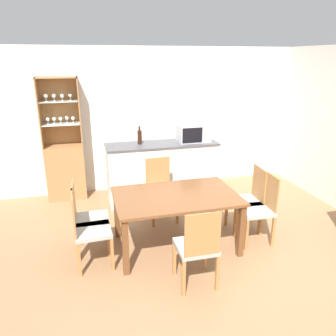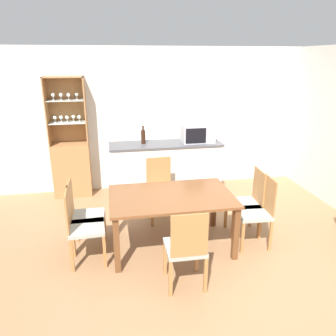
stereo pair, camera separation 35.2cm
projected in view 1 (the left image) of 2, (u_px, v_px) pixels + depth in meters
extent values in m
plane|color=#936B47|center=(209.00, 259.00, 4.04)|extent=(18.00, 18.00, 0.00)
cube|color=silver|center=(159.00, 119.00, 6.04)|extent=(6.80, 0.06, 2.55)
cube|color=silver|center=(162.00, 172.00, 5.62)|extent=(1.84, 0.53, 0.97)
cube|color=#4C4C51|center=(162.00, 144.00, 5.46)|extent=(1.87, 0.56, 0.03)
cube|color=#A37042|center=(66.00, 172.00, 5.69)|extent=(0.64, 0.36, 0.94)
cube|color=#A37042|center=(60.00, 111.00, 5.51)|extent=(0.64, 0.02, 1.13)
cube|color=#A37042|center=(40.00, 113.00, 5.28)|extent=(0.02, 0.36, 1.13)
cube|color=#A37042|center=(79.00, 112.00, 5.43)|extent=(0.02, 0.36, 1.13)
cube|color=#A37042|center=(56.00, 77.00, 5.18)|extent=(0.64, 0.36, 0.02)
cube|color=silver|center=(61.00, 124.00, 5.42)|extent=(0.60, 0.31, 0.01)
cube|color=silver|center=(59.00, 101.00, 5.30)|extent=(0.60, 0.31, 0.01)
cylinder|color=silver|center=(48.00, 124.00, 5.35)|extent=(0.04, 0.04, 0.01)
cylinder|color=silver|center=(48.00, 122.00, 5.34)|extent=(0.01, 0.01, 0.06)
sphere|color=silver|center=(48.00, 119.00, 5.33)|extent=(0.06, 0.06, 0.06)
cylinder|color=silver|center=(46.00, 101.00, 5.24)|extent=(0.04, 0.04, 0.01)
cylinder|color=silver|center=(46.00, 99.00, 5.23)|extent=(0.01, 0.01, 0.06)
sphere|color=silver|center=(46.00, 96.00, 5.21)|extent=(0.06, 0.06, 0.06)
cylinder|color=silver|center=(55.00, 124.00, 5.39)|extent=(0.04, 0.04, 0.01)
cylinder|color=silver|center=(54.00, 122.00, 5.38)|extent=(0.01, 0.01, 0.06)
sphere|color=silver|center=(54.00, 119.00, 5.37)|extent=(0.06, 0.06, 0.06)
cylinder|color=silver|center=(54.00, 101.00, 5.26)|extent=(0.04, 0.04, 0.01)
cylinder|color=silver|center=(54.00, 99.00, 5.25)|extent=(0.01, 0.01, 0.06)
sphere|color=silver|center=(54.00, 96.00, 5.24)|extent=(0.06, 0.06, 0.06)
cylinder|color=silver|center=(61.00, 124.00, 5.40)|extent=(0.04, 0.04, 0.01)
cylinder|color=silver|center=(61.00, 122.00, 5.39)|extent=(0.01, 0.01, 0.06)
sphere|color=silver|center=(60.00, 119.00, 5.37)|extent=(0.06, 0.06, 0.06)
cylinder|color=silver|center=(62.00, 101.00, 5.27)|extent=(0.04, 0.04, 0.01)
cylinder|color=silver|center=(62.00, 99.00, 5.26)|extent=(0.01, 0.01, 0.06)
sphere|color=silver|center=(62.00, 96.00, 5.24)|extent=(0.06, 0.06, 0.06)
cylinder|color=silver|center=(67.00, 123.00, 5.47)|extent=(0.04, 0.04, 0.01)
cylinder|color=silver|center=(67.00, 121.00, 5.46)|extent=(0.01, 0.01, 0.06)
sphere|color=silver|center=(67.00, 118.00, 5.45)|extent=(0.06, 0.06, 0.06)
cylinder|color=silver|center=(71.00, 100.00, 5.37)|extent=(0.04, 0.04, 0.01)
cylinder|color=silver|center=(70.00, 98.00, 5.36)|extent=(0.01, 0.01, 0.06)
sphere|color=silver|center=(70.00, 95.00, 5.35)|extent=(0.06, 0.06, 0.06)
cylinder|color=silver|center=(73.00, 123.00, 5.44)|extent=(0.04, 0.04, 0.01)
cylinder|color=silver|center=(73.00, 121.00, 5.43)|extent=(0.01, 0.01, 0.06)
sphere|color=silver|center=(73.00, 118.00, 5.41)|extent=(0.06, 0.06, 0.06)
cube|color=brown|center=(176.00, 196.00, 4.11)|extent=(1.54, 0.98, 0.03)
cube|color=brown|center=(125.00, 247.00, 3.66)|extent=(0.07, 0.07, 0.69)
cube|color=brown|center=(241.00, 231.00, 4.00)|extent=(0.07, 0.07, 0.69)
cube|color=brown|center=(117.00, 214.00, 4.45)|extent=(0.07, 0.07, 0.69)
cube|color=brown|center=(214.00, 203.00, 4.79)|extent=(0.07, 0.07, 0.69)
cube|color=#999E93|center=(93.00, 231.00, 3.80)|extent=(0.43, 0.43, 0.05)
cube|color=#A8703D|center=(74.00, 213.00, 3.67)|extent=(0.03, 0.38, 0.47)
cube|color=#A8703D|center=(108.00, 238.00, 4.10)|extent=(0.04, 0.04, 0.42)
cube|color=#A8703D|center=(112.00, 254.00, 3.76)|extent=(0.04, 0.04, 0.42)
cube|color=#A8703D|center=(78.00, 243.00, 3.99)|extent=(0.04, 0.04, 0.42)
cube|color=#A8703D|center=(79.00, 260.00, 3.66)|extent=(0.04, 0.04, 0.42)
cube|color=#999E93|center=(92.00, 220.00, 4.07)|extent=(0.42, 0.42, 0.05)
cube|color=#A8703D|center=(74.00, 202.00, 3.95)|extent=(0.03, 0.38, 0.47)
cube|color=#A8703D|center=(107.00, 227.00, 4.36)|extent=(0.04, 0.04, 0.42)
cube|color=#A8703D|center=(109.00, 242.00, 4.02)|extent=(0.04, 0.04, 0.42)
cube|color=#A8703D|center=(79.00, 231.00, 4.28)|extent=(0.04, 0.04, 0.42)
cube|color=#A8703D|center=(78.00, 246.00, 3.94)|extent=(0.04, 0.04, 0.42)
cube|color=#999E93|center=(255.00, 211.00, 4.31)|extent=(0.43, 0.43, 0.05)
cube|color=#A8703D|center=(271.00, 192.00, 4.27)|extent=(0.04, 0.38, 0.47)
cube|color=#A8703D|center=(247.00, 235.00, 4.18)|extent=(0.04, 0.04, 0.42)
cube|color=#A8703D|center=(235.00, 221.00, 4.52)|extent=(0.04, 0.04, 0.42)
cube|color=#A8703D|center=(273.00, 232.00, 4.25)|extent=(0.04, 0.04, 0.42)
cube|color=#A8703D|center=(260.00, 219.00, 4.59)|extent=(0.04, 0.04, 0.42)
cube|color=#999E93|center=(245.00, 202.00, 4.58)|extent=(0.44, 0.44, 0.05)
cube|color=#A8703D|center=(259.00, 184.00, 4.53)|extent=(0.04, 0.38, 0.47)
cube|color=#A8703D|center=(236.00, 224.00, 4.45)|extent=(0.04, 0.04, 0.42)
cube|color=#A8703D|center=(226.00, 212.00, 4.79)|extent=(0.04, 0.04, 0.42)
cube|color=#A8703D|center=(261.00, 221.00, 4.52)|extent=(0.04, 0.04, 0.42)
cube|color=#A8703D|center=(250.00, 210.00, 4.86)|extent=(0.04, 0.04, 0.42)
cube|color=#999E93|center=(196.00, 247.00, 3.49)|extent=(0.42, 0.42, 0.05)
cube|color=#A8703D|center=(203.00, 235.00, 3.23)|extent=(0.38, 0.02, 0.47)
cube|color=#A8703D|center=(174.00, 258.00, 3.69)|extent=(0.04, 0.04, 0.42)
cube|color=#A8703D|center=(205.00, 254.00, 3.78)|extent=(0.04, 0.04, 0.42)
cube|color=#A8703D|center=(184.00, 278.00, 3.35)|extent=(0.04, 0.04, 0.42)
cube|color=#A8703D|center=(217.00, 273.00, 3.44)|extent=(0.04, 0.04, 0.42)
cube|color=#999E93|center=(162.00, 192.00, 4.89)|extent=(0.43, 0.43, 0.05)
cube|color=#A8703D|center=(158.00, 172.00, 4.99)|extent=(0.38, 0.04, 0.47)
cube|color=#A8703D|center=(177.00, 210.00, 4.86)|extent=(0.04, 0.04, 0.42)
cube|color=#A8703D|center=(153.00, 214.00, 4.75)|extent=(0.04, 0.04, 0.42)
cube|color=#A8703D|center=(169.00, 200.00, 5.19)|extent=(0.04, 0.04, 0.42)
cube|color=#A8703D|center=(147.00, 203.00, 5.08)|extent=(0.04, 0.04, 0.42)
cube|color=#B7BABF|center=(193.00, 133.00, 5.55)|extent=(0.53, 0.34, 0.29)
cube|color=black|center=(192.00, 135.00, 5.37)|extent=(0.34, 0.01, 0.25)
cylinder|color=black|center=(140.00, 137.00, 5.38)|extent=(0.07, 0.07, 0.23)
cylinder|color=black|center=(139.00, 128.00, 5.33)|extent=(0.03, 0.03, 0.07)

